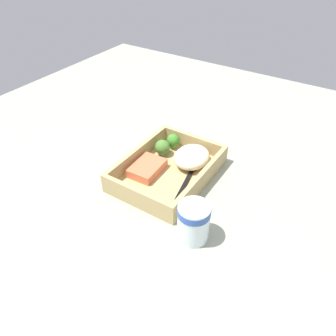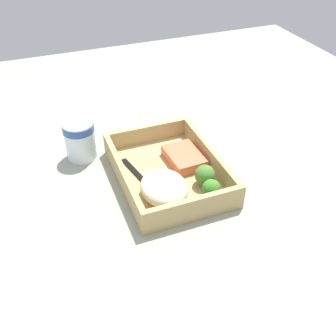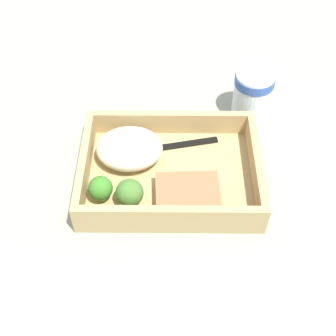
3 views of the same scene
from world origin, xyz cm
name	(u,v)px [view 1 (image 1 of 3)]	position (x,y,z in cm)	size (l,w,h in cm)	color
ground_plane	(168,179)	(0.00, 0.00, -1.00)	(160.00, 160.00, 2.00)	gray
takeout_tray	(168,174)	(0.00, 0.00, 0.60)	(28.31, 20.93, 1.20)	tan
tray_rim	(168,166)	(0.00, 0.00, 3.30)	(28.31, 20.93, 4.19)	tan
salmon_fillet	(147,168)	(-2.66, 4.80, 2.38)	(9.69, 6.87, 2.35)	#DC6944
mashed_potatoes	(192,157)	(6.64, -3.41, 3.54)	(10.86, 9.26, 4.69)	beige
broccoli_floret_1	(173,141)	(10.46, 4.99, 3.67)	(3.75, 3.75, 4.45)	#81AC5F
broccoli_floret_2	(162,147)	(6.05, 5.74, 3.60)	(4.24, 4.24, 4.60)	#82A964
fork	(188,178)	(0.76, -5.76, 1.42)	(15.80, 4.87, 0.44)	black
paper_cup	(193,221)	(-14.51, -15.67, 5.06)	(6.96, 6.96, 9.07)	white
receipt_slip	(96,235)	(-25.59, 2.30, 0.12)	(7.65, 15.05, 0.24)	white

